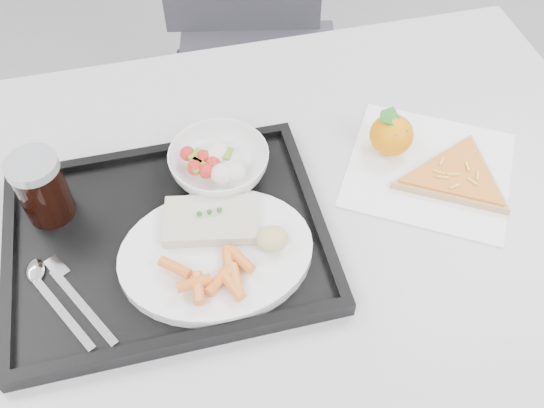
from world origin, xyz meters
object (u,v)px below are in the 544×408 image
at_px(table, 260,233).
at_px(dinner_plate, 216,254).
at_px(chair, 252,30).
at_px(tray, 167,240).
at_px(cola_glass, 41,187).
at_px(tangerine, 391,135).
at_px(salad_bowl, 219,164).
at_px(pizza_slice, 457,177).

height_order(table, dinner_plate, dinner_plate).
xyz_separation_m(chair, tray, (-0.29, -0.77, 0.22)).
relative_size(cola_glass, tangerine, 1.26).
bearing_deg(dinner_plate, tray, 141.24).
distance_m(chair, salad_bowl, 0.74).
bearing_deg(cola_glass, salad_bowl, 3.17).
relative_size(tray, tangerine, 5.25).
bearing_deg(salad_bowl, pizza_slice, -14.06).
xyz_separation_m(salad_bowl, pizza_slice, (0.36, -0.09, -0.03)).
bearing_deg(table, dinner_plate, -133.57).
bearing_deg(dinner_plate, tangerine, 25.69).
distance_m(salad_bowl, cola_glass, 0.26).
xyz_separation_m(salad_bowl, cola_glass, (-0.25, -0.01, 0.03)).
bearing_deg(chair, tray, -110.65).
relative_size(cola_glass, pizza_slice, 0.47).
bearing_deg(salad_bowl, dinner_plate, -102.49).
height_order(table, salad_bowl, salad_bowl).
bearing_deg(tangerine, salad_bowl, 179.75).
distance_m(table, tray, 0.17).
distance_m(tray, cola_glass, 0.19).
bearing_deg(table, salad_bowl, 125.00).
relative_size(dinner_plate, cola_glass, 2.50).
relative_size(salad_bowl, tangerine, 1.77).
bearing_deg(salad_bowl, cola_glass, -176.83).
xyz_separation_m(dinner_plate, salad_bowl, (0.03, 0.15, 0.01)).
xyz_separation_m(chair, cola_glass, (-0.45, -0.68, 0.28)).
xyz_separation_m(table, pizza_slice, (0.31, -0.02, 0.08)).
height_order(table, pizza_slice, pizza_slice).
distance_m(table, pizza_slice, 0.32).
height_order(dinner_plate, pizza_slice, dinner_plate).
relative_size(table, salad_bowl, 7.89).
height_order(salad_bowl, cola_glass, cola_glass).
xyz_separation_m(chair, tangerine, (0.09, -0.67, 0.25)).
distance_m(tangerine, pizza_slice, 0.12).
height_order(chair, pizza_slice, chair).
bearing_deg(dinner_plate, cola_glass, 148.10).
bearing_deg(tray, tangerine, 14.82).
relative_size(salad_bowl, cola_glass, 1.41).
bearing_deg(pizza_slice, table, 175.86).
bearing_deg(cola_glass, tangerine, 1.38).
bearing_deg(chair, pizza_slice, -77.73).
xyz_separation_m(chair, dinner_plate, (-0.23, -0.82, 0.24)).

